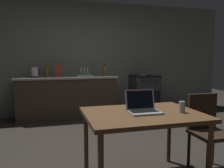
{
  "coord_description": "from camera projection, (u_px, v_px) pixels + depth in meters",
  "views": [
    {
      "loc": [
        -0.89,
        -2.93,
        1.3
      ],
      "look_at": [
        0.17,
        0.88,
        0.86
      ],
      "focal_mm": 36.84,
      "sensor_mm": 36.0,
      "label": 1
    }
  ],
  "objects": [
    {
      "name": "dining_table",
      "position": [
        143.0,
        120.0,
        2.34
      ],
      "size": [
        1.17,
        0.88,
        0.75
      ],
      "color": "brown",
      "rests_on": "ground_plane"
    },
    {
      "name": "kitchen_counter",
      "position": [
        67.0,
        97.0,
        5.06
      ],
      "size": [
        2.16,
        0.64,
        0.91
      ],
      "color": "#382D23",
      "rests_on": "ground_plane"
    },
    {
      "name": "cereal_box",
      "position": [
        58.0,
        71.0,
        4.97
      ],
      "size": [
        0.13,
        0.05,
        0.27
      ],
      "color": "#B2382D",
      "rests_on": "kitchen_counter"
    },
    {
      "name": "stove_oven",
      "position": [
        144.0,
        94.0,
        5.55
      ],
      "size": [
        0.6,
        0.62,
        0.91
      ],
      "color": "#2D2D30",
      "rests_on": "ground_plane"
    },
    {
      "name": "bottle_b",
      "position": [
        47.0,
        71.0,
        4.97
      ],
      "size": [
        0.07,
        0.07,
        0.29
      ],
      "color": "#8C601E",
      "rests_on": "kitchen_counter"
    },
    {
      "name": "dish_rack",
      "position": [
        84.0,
        74.0,
        5.11
      ],
      "size": [
        0.34,
        0.26,
        0.21
      ],
      "color": "silver",
      "rests_on": "kitchen_counter"
    },
    {
      "name": "laptop",
      "position": [
        143.0,
        108.0,
        2.34
      ],
      "size": [
        0.32,
        0.26,
        0.22
      ],
      "rotation": [
        0.0,
        0.0,
        0.02
      ],
      "color": "#99999E",
      "rests_on": "dining_table"
    },
    {
      "name": "electric_kettle",
      "position": [
        35.0,
        72.0,
        4.83
      ],
      "size": [
        0.18,
        0.16,
        0.22
      ],
      "color": "black",
      "rests_on": "kitchen_counter"
    },
    {
      "name": "drinking_glass",
      "position": [
        182.0,
        107.0,
        2.33
      ],
      "size": [
        0.06,
        0.06,
        0.11
      ],
      "color": "#99B7C6",
      "rests_on": "dining_table"
    },
    {
      "name": "frying_pan",
      "position": [
        145.0,
        74.0,
        5.47
      ],
      "size": [
        0.27,
        0.44,
        0.05
      ],
      "color": "gray",
      "rests_on": "stove_oven"
    },
    {
      "name": "back_wall",
      "position": [
        99.0,
        58.0,
        5.52
      ],
      "size": [
        6.4,
        0.1,
        2.62
      ],
      "primitive_type": "cube",
      "color": "slate",
      "rests_on": "ground_plane"
    },
    {
      "name": "chair",
      "position": [
        207.0,
        127.0,
        2.67
      ],
      "size": [
        0.4,
        0.4,
        0.89
      ],
      "rotation": [
        0.0,
        0.0,
        -0.19
      ],
      "color": "#2D2116",
      "rests_on": "ground_plane"
    },
    {
      "name": "bottle",
      "position": [
        105.0,
        71.0,
        5.18
      ],
      "size": [
        0.07,
        0.07,
        0.26
      ],
      "color": "#8C601E",
      "rests_on": "kitchen_counter"
    },
    {
      "name": "ground_plane",
      "position": [
        117.0,
        153.0,
        3.18
      ],
      "size": [
        12.0,
        12.0,
        0.0
      ],
      "primitive_type": "plane",
      "color": "#2D2823"
    }
  ]
}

